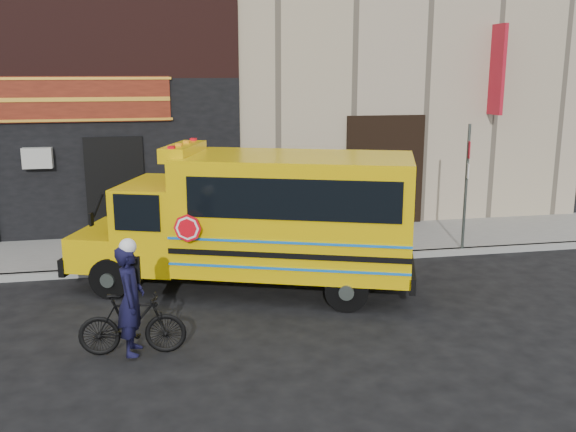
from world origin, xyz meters
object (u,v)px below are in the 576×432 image
(school_bus, at_px, (262,217))
(bicycle, at_px, (132,324))
(cyclist, at_px, (131,303))
(sign_pole, at_px, (466,184))

(school_bus, xyz_separation_m, bicycle, (-2.47, -2.64, -1.01))
(bicycle, distance_m, cyclist, 0.37)
(bicycle, bearing_deg, school_bus, -37.91)
(bicycle, bearing_deg, cyclist, -170.82)
(school_bus, height_order, cyclist, school_bus)
(sign_pole, xyz_separation_m, bicycle, (-7.57, -4.14, -1.23))
(school_bus, distance_m, sign_pole, 5.32)
(sign_pole, relative_size, cyclist, 1.81)
(school_bus, xyz_separation_m, sign_pole, (5.10, 1.50, 0.22))
(school_bus, bearing_deg, sign_pole, 16.36)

